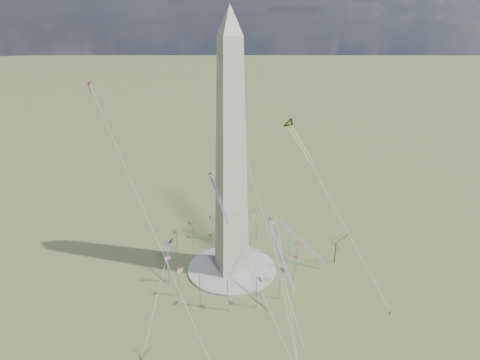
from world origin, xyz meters
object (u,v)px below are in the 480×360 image
object	(u,v)px
tree_near	(336,242)
person_east	(390,313)
washington_monument	(231,158)
kite_delta_black	(290,126)

from	to	relation	value
tree_near	person_east	world-z (taller)	tree_near
washington_monument	tree_near	distance (m)	57.51
washington_monument	kite_delta_black	world-z (taller)	washington_monument
washington_monument	kite_delta_black	size ratio (longest dim) A/B	5.77
kite_delta_black	tree_near	bearing A→B (deg)	108.52
kite_delta_black	washington_monument	bearing A→B (deg)	14.71
person_east	tree_near	bearing A→B (deg)	-94.87
kite_delta_black	person_east	bearing A→B (deg)	93.36
washington_monument	kite_delta_black	bearing A→B (deg)	22.81
tree_near	kite_delta_black	xyz separation A→B (m)	(-11.55, 23.04, 44.38)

